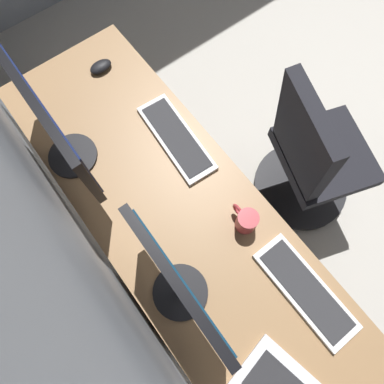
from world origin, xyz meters
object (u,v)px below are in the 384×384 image
(keyboard_main, at_px, (176,138))
(keyboard_spare, at_px, (306,290))
(monitor_secondary, at_px, (51,125))
(drawer_pedestal, at_px, (202,272))
(office_chair, at_px, (311,161))
(coffee_mug, at_px, (246,221))
(monitor_primary, at_px, (179,287))
(mouse_main, at_px, (101,67))

(keyboard_main, height_order, keyboard_spare, same)
(monitor_secondary, xyz_separation_m, keyboard_spare, (-0.97, -0.39, -0.24))
(drawer_pedestal, distance_m, monitor_secondary, 0.93)
(keyboard_spare, xyz_separation_m, office_chair, (0.40, -0.53, -0.28))
(monitor_secondary, xyz_separation_m, coffee_mug, (-0.65, -0.38, -0.20))
(monitor_primary, height_order, coffee_mug, monitor_primary)
(keyboard_main, distance_m, coffee_mug, 0.46)
(coffee_mug, height_order, office_chair, office_chair)
(drawer_pedestal, bearing_deg, keyboard_spare, -144.24)
(mouse_main, bearing_deg, coffee_mug, -176.83)
(coffee_mug, bearing_deg, mouse_main, 3.17)
(keyboard_spare, bearing_deg, drawer_pedestal, 35.76)
(keyboard_main, height_order, coffee_mug, coffee_mug)
(drawer_pedestal, height_order, monitor_secondary, monitor_secondary)
(monitor_primary, bearing_deg, mouse_main, -16.28)
(keyboard_spare, bearing_deg, office_chair, -53.18)
(mouse_main, relative_size, coffee_mug, 0.87)
(drawer_pedestal, bearing_deg, mouse_main, -9.08)
(drawer_pedestal, xyz_separation_m, keyboard_spare, (-0.31, -0.22, 0.39))
(drawer_pedestal, distance_m, coffee_mug, 0.48)
(drawer_pedestal, xyz_separation_m, monitor_secondary, (0.66, 0.17, 0.63))
(monitor_primary, xyz_separation_m, keyboard_spare, (-0.27, -0.36, -0.22))
(monitor_secondary, bearing_deg, keyboard_spare, -158.05)
(coffee_mug, bearing_deg, monitor_secondary, 30.20)
(keyboard_spare, distance_m, mouse_main, 1.27)
(monitor_primary, height_order, monitor_secondary, monitor_secondary)
(monitor_primary, xyz_separation_m, coffee_mug, (0.06, -0.35, -0.19))
(monitor_secondary, bearing_deg, mouse_main, -47.05)
(monitor_primary, bearing_deg, coffee_mug, -80.92)
(monitor_secondary, distance_m, office_chair, 1.20)
(monitor_secondary, bearing_deg, keyboard_main, -116.57)
(keyboard_spare, relative_size, coffee_mug, 3.51)
(keyboard_main, relative_size, keyboard_spare, 1.02)
(monitor_secondary, bearing_deg, coffee_mug, -149.80)
(drawer_pedestal, xyz_separation_m, coffee_mug, (0.02, -0.21, 0.43))
(keyboard_spare, relative_size, office_chair, 0.43)
(drawer_pedestal, height_order, keyboard_spare, keyboard_spare)
(keyboard_spare, xyz_separation_m, coffee_mug, (0.32, 0.01, 0.04))
(drawer_pedestal, height_order, coffee_mug, coffee_mug)
(keyboard_main, relative_size, office_chair, 0.44)
(monitor_secondary, height_order, keyboard_main, monitor_secondary)
(coffee_mug, bearing_deg, drawer_pedestal, 94.40)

